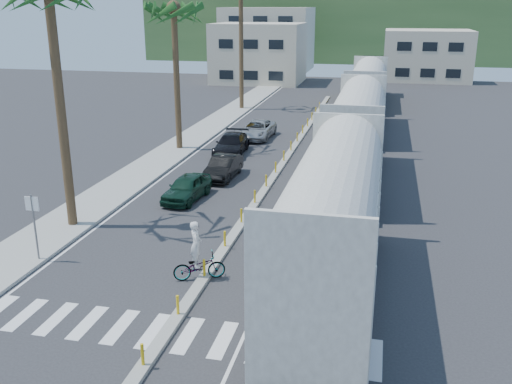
% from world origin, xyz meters
% --- Properties ---
extents(ground, '(140.00, 140.00, 0.00)m').
position_xyz_m(ground, '(0.00, 0.00, 0.00)').
color(ground, '#28282B').
rests_on(ground, ground).
extents(sidewalk, '(3.00, 90.00, 0.15)m').
position_xyz_m(sidewalk, '(-8.50, 25.00, 0.07)').
color(sidewalk, gray).
rests_on(sidewalk, ground).
extents(rails, '(1.56, 100.00, 0.06)m').
position_xyz_m(rails, '(5.00, 28.00, 0.03)').
color(rails, black).
rests_on(rails, ground).
extents(median, '(0.45, 60.00, 0.85)m').
position_xyz_m(median, '(0.00, 19.96, 0.09)').
color(median, gray).
rests_on(median, ground).
extents(crosswalk, '(14.00, 2.20, 0.01)m').
position_xyz_m(crosswalk, '(0.00, -2.00, 0.01)').
color(crosswalk, silver).
rests_on(crosswalk, ground).
extents(lane_markings, '(9.42, 90.00, 0.01)m').
position_xyz_m(lane_markings, '(-2.15, 25.00, 0.00)').
color(lane_markings, silver).
rests_on(lane_markings, ground).
extents(freight_train, '(3.00, 60.94, 5.85)m').
position_xyz_m(freight_train, '(5.00, 21.71, 2.91)').
color(freight_train, '#AAA79C').
rests_on(freight_train, ground).
extents(street_sign, '(0.60, 0.08, 3.00)m').
position_xyz_m(street_sign, '(-7.30, 2.00, 1.97)').
color(street_sign, slate).
rests_on(street_sign, ground).
extents(buildings, '(38.00, 27.00, 10.00)m').
position_xyz_m(buildings, '(-6.41, 71.66, 4.36)').
color(buildings, '#C1B499').
rests_on(buildings, ground).
extents(hillside, '(80.00, 20.00, 12.00)m').
position_xyz_m(hillside, '(0.00, 100.00, 6.00)').
color(hillside, '#385628').
rests_on(hillside, ground).
extents(car_lead, '(2.47, 4.43, 1.40)m').
position_xyz_m(car_lead, '(-3.88, 11.08, 0.70)').
color(car_lead, black).
rests_on(car_lead, ground).
extents(car_second, '(1.68, 4.30, 1.39)m').
position_xyz_m(car_second, '(-3.06, 15.60, 0.70)').
color(car_second, black).
rests_on(car_second, ground).
extents(car_third, '(2.59, 5.24, 1.45)m').
position_xyz_m(car_third, '(-4.14, 21.51, 0.73)').
color(car_third, black).
rests_on(car_third, ground).
extents(car_rear, '(2.62, 5.21, 1.41)m').
position_xyz_m(car_rear, '(-3.46, 27.06, 0.71)').
color(car_rear, '#A3A5A8').
rests_on(car_rear, ground).
extents(cyclist, '(2.25, 2.59, 2.42)m').
position_xyz_m(cyclist, '(-0.22, 1.98, 0.76)').
color(cyclist, '#9EA0A5').
rests_on(cyclist, ground).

